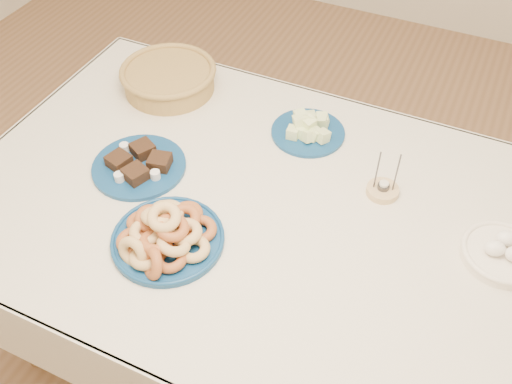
% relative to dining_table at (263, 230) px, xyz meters
% --- Properties ---
extents(ground, '(5.00, 5.00, 0.00)m').
position_rel_dining_table_xyz_m(ground, '(0.00, 0.00, -0.64)').
color(ground, '#875F40').
rests_on(ground, ground).
extents(dining_table, '(1.71, 1.11, 0.75)m').
position_rel_dining_table_xyz_m(dining_table, '(0.00, 0.00, 0.00)').
color(dining_table, brown).
rests_on(dining_table, ground).
extents(donut_platter, '(0.36, 0.36, 0.13)m').
position_rel_dining_table_xyz_m(donut_platter, '(-0.17, -0.23, 0.14)').
color(donut_platter, navy).
rests_on(donut_platter, dining_table).
extents(melon_plate, '(0.29, 0.29, 0.08)m').
position_rel_dining_table_xyz_m(melon_plate, '(0.00, 0.33, 0.13)').
color(melon_plate, navy).
rests_on(melon_plate, dining_table).
extents(brownie_plate, '(0.32, 0.32, 0.05)m').
position_rel_dining_table_xyz_m(brownie_plate, '(-0.39, -0.02, 0.12)').
color(brownie_plate, navy).
rests_on(brownie_plate, dining_table).
extents(wicker_basket, '(0.38, 0.38, 0.08)m').
position_rel_dining_table_xyz_m(wicker_basket, '(-0.51, 0.35, 0.15)').
color(wicker_basket, olive).
rests_on(wicker_basket, dining_table).
extents(candle_holder, '(0.11, 0.11, 0.15)m').
position_rel_dining_table_xyz_m(candle_holder, '(0.28, 0.18, 0.12)').
color(candle_holder, tan).
rests_on(candle_holder, dining_table).
extents(egg_bowl, '(0.25, 0.25, 0.07)m').
position_rel_dining_table_xyz_m(egg_bowl, '(0.61, 0.09, 0.13)').
color(egg_bowl, white).
rests_on(egg_bowl, dining_table).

